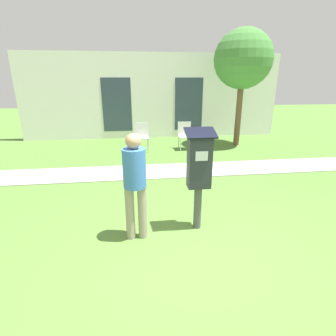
% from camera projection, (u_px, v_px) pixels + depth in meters
% --- Properties ---
extents(ground_plane, '(40.00, 40.00, 0.00)m').
position_uv_depth(ground_plane, '(196.00, 254.00, 3.55)').
color(ground_plane, '#517A33').
extents(sidewalk, '(12.00, 1.10, 0.02)m').
position_uv_depth(sidewalk, '(166.00, 171.00, 6.75)').
color(sidewalk, '#A3A099').
rests_on(sidewalk, ground).
extents(building_facade, '(10.00, 0.26, 3.20)m').
position_uv_depth(building_facade, '(153.00, 97.00, 10.21)').
color(building_facade, white).
rests_on(building_facade, ground).
extents(parking_meter, '(0.44, 0.31, 1.59)m').
position_uv_depth(parking_meter, '(199.00, 167.00, 3.88)').
color(parking_meter, '#4C4C4C').
rests_on(parking_meter, ground).
extents(person_standing, '(0.32, 0.32, 1.58)m').
position_uv_depth(person_standing, '(135.00, 179.00, 3.65)').
color(person_standing, gray).
rests_on(person_standing, ground).
extents(outdoor_chair_left, '(0.44, 0.44, 0.90)m').
position_uv_depth(outdoor_chair_left, '(142.00, 135.00, 8.53)').
color(outdoor_chair_left, silver).
rests_on(outdoor_chair_left, ground).
extents(outdoor_chair_middle, '(0.44, 0.44, 0.90)m').
position_uv_depth(outdoor_chair_middle, '(185.00, 133.00, 8.74)').
color(outdoor_chair_middle, silver).
rests_on(outdoor_chair_middle, ground).
extents(tree, '(1.90, 1.90, 3.82)m').
position_uv_depth(tree, '(243.00, 60.00, 8.53)').
color(tree, brown).
rests_on(tree, ground).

